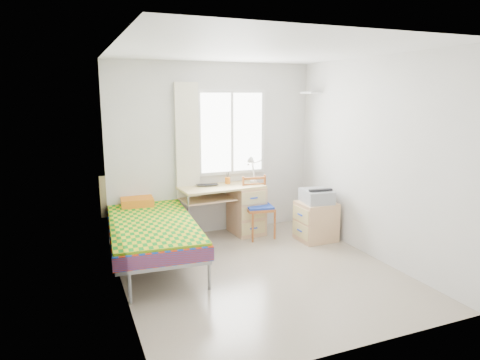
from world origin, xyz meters
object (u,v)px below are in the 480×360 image
Objects in this scene: bed at (151,226)px; printer at (317,196)px; chair at (258,203)px; cabinet at (316,221)px; desk at (242,207)px.

bed is 4.63× the size of printer.
cabinet is (0.72, -0.49, -0.23)m from chair.
chair is 0.88m from printer.
desk is (1.51, 0.59, -0.05)m from bed.
cabinet is 1.15× the size of printer.
chair is 1.62× the size of cabinet.
desk is at bearing 25.16° from bed.
desk is 1.14m from cabinet.
printer is at bearing -24.67° from chair.
chair is 0.90m from cabinet.
cabinet is (2.41, -0.11, -0.18)m from bed.
chair is (0.17, -0.21, 0.10)m from desk.
cabinet is at bearing -25.45° from chair.
bed is 2.42m from printer.
desk is 2.24× the size of cabinet.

